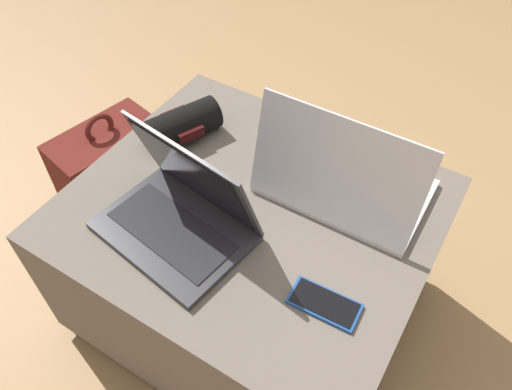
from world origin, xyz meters
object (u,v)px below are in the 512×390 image
(laptop_near, at_px, (180,212))
(laptop_far, at_px, (342,181))
(wrist_brace, at_px, (182,124))
(cell_phone, at_px, (324,304))
(backpack, at_px, (114,180))

(laptop_near, height_order, laptop_far, laptop_far)
(laptop_far, relative_size, wrist_brace, 1.77)
(cell_phone, relative_size, wrist_brace, 0.67)
(cell_phone, bearing_deg, laptop_near, 85.36)
(laptop_far, distance_m, wrist_brace, 0.44)
(laptop_far, relative_size, cell_phone, 2.64)
(laptop_far, height_order, backpack, laptop_far)
(wrist_brace, bearing_deg, backpack, -167.99)
(laptop_near, height_order, backpack, laptop_near)
(backpack, xyz_separation_m, wrist_brace, (0.27, 0.06, 0.31))
(laptop_far, height_order, cell_phone, laptop_far)
(laptop_near, xyz_separation_m, backpack, (-0.45, 0.18, -0.31))
(backpack, bearing_deg, laptop_far, 108.89)
(cell_phone, bearing_deg, wrist_brace, 61.98)
(laptop_near, xyz_separation_m, laptop_far, (0.26, 0.26, 0.00))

